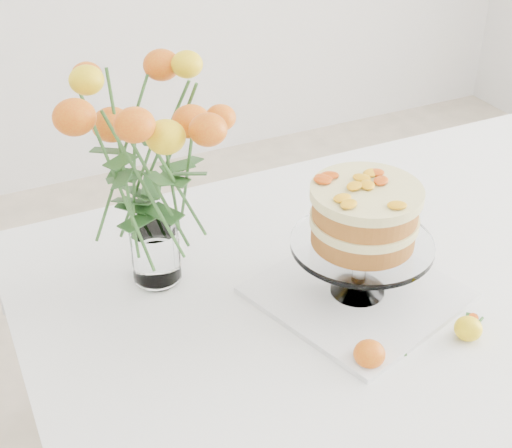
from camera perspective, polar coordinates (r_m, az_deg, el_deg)
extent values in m
cube|color=tan|center=(1.41, 11.53, -4.20)|extent=(1.40, 0.90, 0.04)
cylinder|color=tan|center=(1.74, -14.97, -12.72)|extent=(0.06, 0.06, 0.71)
cylinder|color=tan|center=(2.20, 18.09, -2.43)|extent=(0.06, 0.06, 0.71)
cube|color=white|center=(1.40, 11.63, -3.45)|extent=(1.42, 0.92, 0.01)
cube|color=white|center=(1.77, 2.68, 1.75)|extent=(1.42, 0.01, 0.20)
cube|color=white|center=(1.26, -17.17, -15.43)|extent=(0.01, 0.92, 0.20)
cube|color=white|center=(1.31, 8.08, -5.48)|extent=(0.39, 0.39, 0.01)
cylinder|color=white|center=(1.27, 8.30, -3.24)|extent=(0.02, 0.02, 0.08)
cylinder|color=white|center=(1.24, 8.46, -1.55)|extent=(0.25, 0.25, 0.01)
cylinder|color=#A75F25|center=(1.23, 8.55, -0.66)|extent=(0.19, 0.19, 0.04)
cylinder|color=beige|center=(1.22, 8.64, 0.35)|extent=(0.20, 0.20, 0.02)
cylinder|color=#A75F25|center=(1.20, 8.74, 1.39)|extent=(0.19, 0.19, 0.04)
cylinder|color=beige|center=(1.19, 8.85, 2.48)|extent=(0.20, 0.20, 0.02)
cylinder|color=white|center=(1.34, -7.85, -4.30)|extent=(0.07, 0.07, 0.01)
cylinder|color=white|center=(1.31, -8.03, -2.33)|extent=(0.09, 0.09, 0.10)
ellipsoid|color=yellow|center=(1.25, 16.61, -8.02)|extent=(0.05, 0.05, 0.04)
cylinder|color=#2F5E25|center=(1.28, 17.14, -7.85)|extent=(0.05, 0.03, 0.00)
ellipsoid|color=#D5410A|center=(1.16, 9.06, -10.22)|extent=(0.05, 0.05, 0.04)
cylinder|color=#2F5E25|center=(1.19, 10.59, -10.54)|extent=(0.06, 0.02, 0.01)
ellipsoid|color=#F7A70F|center=(1.27, 9.85, -7.07)|extent=(0.03, 0.02, 0.00)
ellipsoid|color=#F7A70F|center=(1.30, 14.52, -6.75)|extent=(0.03, 0.02, 0.00)
ellipsoid|color=#F7A70F|center=(1.30, 16.99, -7.20)|extent=(0.03, 0.02, 0.00)
ellipsoid|color=#F7A70F|center=(1.24, 3.16, -7.61)|extent=(0.03, 0.02, 0.00)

